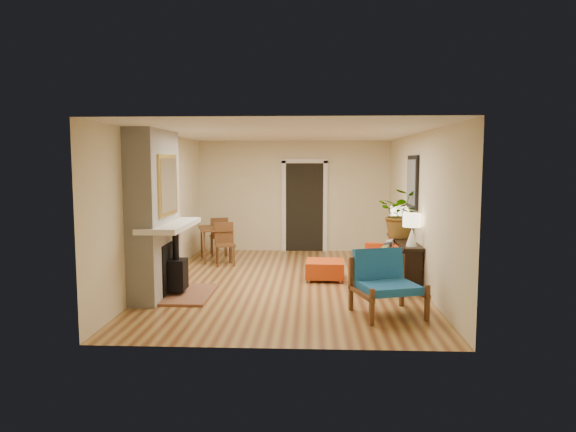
# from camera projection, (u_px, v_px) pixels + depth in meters

# --- Properties ---
(room_shell) EXTENTS (6.50, 6.50, 6.50)m
(room_shell) POSITION_uv_depth(u_px,v_px,m) (320.00, 201.00, 11.50)
(room_shell) COLOR #B58945
(room_shell) RESTS_ON ground
(fireplace) EXTENTS (1.09, 1.68, 2.60)m
(fireplace) POSITION_uv_depth(u_px,v_px,m) (157.00, 218.00, 8.01)
(fireplace) COLOR white
(fireplace) RESTS_ON ground
(sofa) EXTENTS (1.26, 2.02, 0.74)m
(sofa) POSITION_uv_depth(u_px,v_px,m) (385.00, 263.00, 9.11)
(sofa) COLOR silver
(sofa) RESTS_ON ground
(ottoman) EXTENTS (0.70, 0.70, 0.34)m
(ottoman) POSITION_uv_depth(u_px,v_px,m) (325.00, 269.00, 9.21)
(ottoman) COLOR silver
(ottoman) RESTS_ON ground
(blue_chair) EXTENTS (1.05, 1.04, 0.89)m
(blue_chair) POSITION_uv_depth(u_px,v_px,m) (384.00, 279.00, 7.14)
(blue_chair) COLOR brown
(blue_chair) RESTS_ON ground
(dining_table) EXTENTS (1.00, 1.65, 0.87)m
(dining_table) POSITION_uv_depth(u_px,v_px,m) (218.00, 234.00, 11.02)
(dining_table) COLOR brown
(dining_table) RESTS_ON ground
(console_table) EXTENTS (0.34, 1.85, 0.72)m
(console_table) POSITION_uv_depth(u_px,v_px,m) (404.00, 248.00, 9.14)
(console_table) COLOR black
(console_table) RESTS_ON ground
(lamp_near) EXTENTS (0.30, 0.30, 0.54)m
(lamp_near) POSITION_uv_depth(u_px,v_px,m) (412.00, 226.00, 8.43)
(lamp_near) COLOR white
(lamp_near) RESTS_ON console_table
(lamp_far) EXTENTS (0.30, 0.30, 0.54)m
(lamp_far) POSITION_uv_depth(u_px,v_px,m) (398.00, 217.00, 9.77)
(lamp_far) COLOR white
(lamp_far) RESTS_ON console_table
(houseplant) EXTENTS (0.98, 0.90, 0.90)m
(houseplant) POSITION_uv_depth(u_px,v_px,m) (402.00, 213.00, 9.30)
(houseplant) COLOR #1E5919
(houseplant) RESTS_ON console_table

